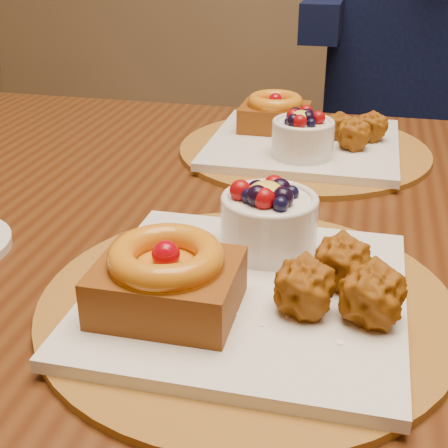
{
  "coord_description": "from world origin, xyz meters",
  "views": [
    {
      "loc": [
        -0.02,
        -0.82,
        1.07
      ],
      "look_at": [
        -0.14,
        -0.3,
        0.81
      ],
      "focal_mm": 50.0,
      "sensor_mm": 36.0,
      "label": 1
    }
  ],
  "objects_px": {
    "place_setting_far": "(302,138)",
    "chair_far": "(423,146)",
    "dining_table": "(280,265)",
    "place_setting_near": "(245,276)"
  },
  "relations": [
    {
      "from": "dining_table",
      "to": "chair_far",
      "type": "xyz_separation_m",
      "value": [
        0.24,
        0.93,
        -0.13
      ]
    },
    {
      "from": "place_setting_far",
      "to": "place_setting_near",
      "type": "bearing_deg",
      "value": -90.12
    },
    {
      "from": "place_setting_near",
      "to": "chair_far",
      "type": "xyz_separation_m",
      "value": [
        0.24,
        1.14,
        -0.23
      ]
    },
    {
      "from": "place_setting_near",
      "to": "chair_far",
      "type": "bearing_deg",
      "value": 78.12
    },
    {
      "from": "chair_far",
      "to": "dining_table",
      "type": "bearing_deg",
      "value": -106.08
    },
    {
      "from": "dining_table",
      "to": "chair_far",
      "type": "relative_size",
      "value": 1.61
    },
    {
      "from": "place_setting_near",
      "to": "place_setting_far",
      "type": "relative_size",
      "value": 1.0
    },
    {
      "from": "dining_table",
      "to": "place_setting_near",
      "type": "bearing_deg",
      "value": -90.93
    },
    {
      "from": "place_setting_far",
      "to": "chair_far",
      "type": "distance_m",
      "value": 0.79
    },
    {
      "from": "place_setting_far",
      "to": "chair_far",
      "type": "bearing_deg",
      "value": 71.46
    }
  ]
}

